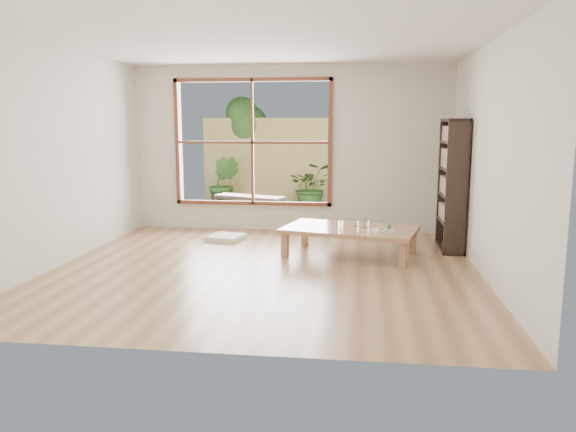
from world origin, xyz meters
name	(u,v)px	position (x,y,z in m)	size (l,w,h in m)	color
ground	(264,268)	(0.00, 0.00, 0.00)	(5.00, 5.00, 0.00)	tan
low_table	(350,231)	(0.99, 0.81, 0.32)	(1.85, 1.31, 0.37)	#AC7853
floor_cushion	(226,237)	(-0.85, 1.56, 0.03)	(0.48, 0.48, 0.07)	beige
bookshelf	(452,185)	(2.34, 1.33, 0.88)	(0.28, 0.79, 1.77)	#2E2019
glass_tall	(338,224)	(0.84, 0.69, 0.43)	(0.06, 0.06, 0.12)	silver
glass_mid	(366,223)	(1.20, 0.86, 0.42)	(0.08, 0.08, 0.11)	silver
glass_short	(356,223)	(1.07, 0.92, 0.41)	(0.06, 0.06, 0.08)	silver
glass_small	(341,223)	(0.87, 0.91, 0.41)	(0.06, 0.06, 0.08)	silver
food_tray	(385,229)	(1.43, 0.66, 0.39)	(0.33, 0.29, 0.09)	white
deck	(265,217)	(-0.60, 3.56, 0.00)	(2.80, 2.00, 0.05)	#352C27
garden_bench	(249,199)	(-0.84, 3.31, 0.37)	(1.33, 0.77, 0.40)	#2E2019
bamboo_fence	(273,164)	(-0.60, 4.56, 0.90)	(2.80, 0.06, 1.80)	tan
shrub_right	(312,187)	(0.18, 4.32, 0.49)	(0.84, 0.72, 0.93)	#315E22
shrub_left	(224,183)	(-1.50, 4.12, 0.55)	(0.58, 0.47, 1.06)	#315E22
garden_tree	(243,127)	(-1.28, 4.86, 1.63)	(1.04, 0.85, 2.22)	#4C3D2D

